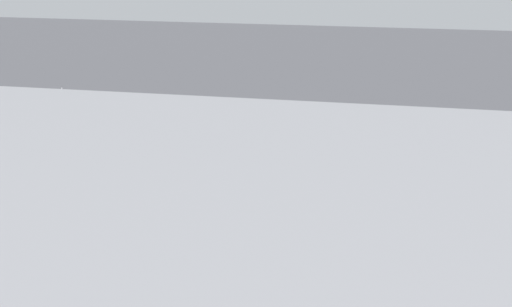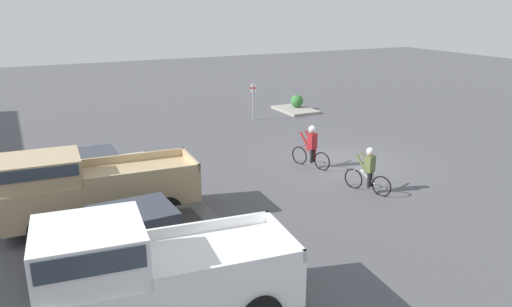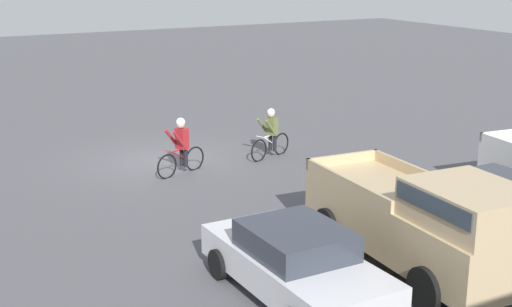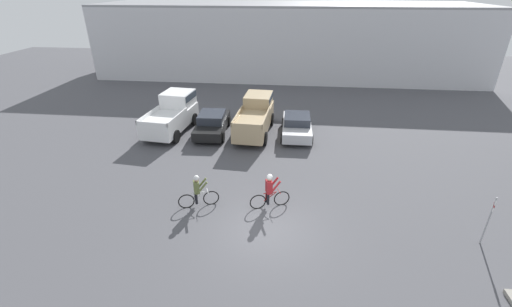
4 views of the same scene
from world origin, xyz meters
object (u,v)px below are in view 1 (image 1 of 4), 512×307
(cyclist_0, at_px, (249,138))
(shrub, at_px, (75,104))
(pickup_truck_0, at_px, (455,234))
(cyclist_1, at_px, (334,143))
(sedan_1, at_px, (138,224))
(pickup_truck_1, at_px, (233,221))
(sedan_0, at_px, (344,237))
(fire_lane_sign, at_px, (63,107))

(cyclist_0, height_order, shrub, cyclist_0)
(pickup_truck_0, distance_m, cyclist_0, 11.03)
(cyclist_1, height_order, shrub, cyclist_1)
(sedan_1, bearing_deg, shrub, -57.72)
(pickup_truck_1, relative_size, shrub, 7.37)
(pickup_truck_0, distance_m, pickup_truck_1, 5.58)
(pickup_truck_1, distance_m, cyclist_1, 9.12)
(pickup_truck_0, distance_m, sedan_1, 8.37)
(sedan_1, relative_size, cyclist_0, 2.48)
(sedan_0, bearing_deg, sedan_1, 2.85)
(fire_lane_sign, bearing_deg, pickup_truck_0, 147.50)
(pickup_truck_0, distance_m, shrub, 21.58)
(cyclist_0, distance_m, cyclist_1, 3.20)
(cyclist_0, xyz_separation_m, shrub, (9.67, -5.12, -0.34))
(sedan_1, height_order, cyclist_1, cyclist_1)
(shrub, bearing_deg, pickup_truck_0, 141.31)
(sedan_1, bearing_deg, cyclist_0, -98.10)
(cyclist_0, height_order, cyclist_1, cyclist_0)
(shrub, bearing_deg, pickup_truck_1, 129.24)
(pickup_truck_0, bearing_deg, fire_lane_sign, -32.50)
(fire_lane_sign, bearing_deg, shrub, -69.84)
(cyclist_1, distance_m, shrub, 13.73)
(cyclist_1, height_order, fire_lane_sign, fire_lane_sign)
(sedan_1, bearing_deg, fire_lane_sign, -53.92)
(pickup_truck_1, bearing_deg, sedan_1, -7.40)
(pickup_truck_1, distance_m, sedan_1, 2.84)
(cyclist_0, height_order, fire_lane_sign, fire_lane_sign)
(pickup_truck_1, xyz_separation_m, shrub, (11.26, -13.79, -0.63))
(sedan_1, xyz_separation_m, fire_lane_sign, (7.16, -9.83, 0.59))
(sedan_1, bearing_deg, pickup_truck_1, 172.60)
(fire_lane_sign, bearing_deg, sedan_0, 143.19)
(sedan_1, xyz_separation_m, cyclist_0, (-1.18, -8.32, 0.17))
(shrub, bearing_deg, cyclist_0, 152.12)
(pickup_truck_1, height_order, sedan_1, pickup_truck_1)
(pickup_truck_0, height_order, cyclist_0, pickup_truck_0)
(sedan_1, height_order, fire_lane_sign, fire_lane_sign)
(pickup_truck_0, relative_size, cyclist_1, 2.99)
(cyclist_1, bearing_deg, cyclist_0, 5.31)
(sedan_0, distance_m, shrub, 19.27)
(sedan_0, distance_m, cyclist_0, 9.17)
(pickup_truck_1, relative_size, cyclist_1, 3.21)
(cyclist_1, xyz_separation_m, shrub, (12.85, -4.82, -0.28))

